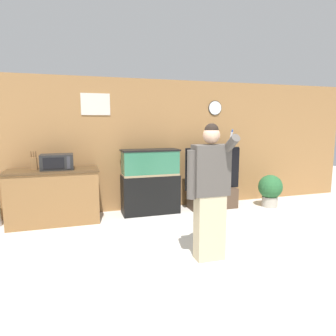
{
  "coord_description": "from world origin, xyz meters",
  "views": [
    {
      "loc": [
        -1.14,
        -2.82,
        1.74
      ],
      "look_at": [
        0.22,
        1.58,
        1.05
      ],
      "focal_mm": 32.0,
      "sensor_mm": 36.0,
      "label": 1
    }
  ],
  "objects_px": {
    "person_standing": "(210,190)",
    "aquarium_on_stand": "(150,181)",
    "knife_block": "(34,163)",
    "tv_on_stand": "(213,191)",
    "potted_plant": "(270,189)",
    "counter_island": "(54,196)",
    "microwave": "(57,162)"
  },
  "relations": [
    {
      "from": "person_standing",
      "to": "aquarium_on_stand",
      "type": "bearing_deg",
      "value": 96.19
    },
    {
      "from": "knife_block",
      "to": "tv_on_stand",
      "type": "distance_m",
      "value": 3.43
    },
    {
      "from": "knife_block",
      "to": "person_standing",
      "type": "bearing_deg",
      "value": -43.33
    },
    {
      "from": "potted_plant",
      "to": "tv_on_stand",
      "type": "bearing_deg",
      "value": 167.9
    },
    {
      "from": "person_standing",
      "to": "counter_island",
      "type": "bearing_deg",
      "value": 133.38
    },
    {
      "from": "counter_island",
      "to": "tv_on_stand",
      "type": "distance_m",
      "value": 3.06
    },
    {
      "from": "counter_island",
      "to": "aquarium_on_stand",
      "type": "height_order",
      "value": "aquarium_on_stand"
    },
    {
      "from": "person_standing",
      "to": "microwave",
      "type": "bearing_deg",
      "value": 132.53
    },
    {
      "from": "aquarium_on_stand",
      "to": "potted_plant",
      "type": "bearing_deg",
      "value": -6.82
    },
    {
      "from": "counter_island",
      "to": "knife_block",
      "type": "distance_m",
      "value": 0.66
    },
    {
      "from": "person_standing",
      "to": "potted_plant",
      "type": "distance_m",
      "value": 3.0
    },
    {
      "from": "microwave",
      "to": "potted_plant",
      "type": "xyz_separation_m",
      "value": [
        4.18,
        -0.2,
        -0.71
      ]
    },
    {
      "from": "counter_island",
      "to": "microwave",
      "type": "relative_size",
      "value": 2.88
    },
    {
      "from": "knife_block",
      "to": "potted_plant",
      "type": "distance_m",
      "value": 4.62
    },
    {
      "from": "knife_block",
      "to": "tv_on_stand",
      "type": "xyz_separation_m",
      "value": [
        3.36,
        -0.02,
        -0.7
      ]
    },
    {
      "from": "tv_on_stand",
      "to": "potted_plant",
      "type": "height_order",
      "value": "tv_on_stand"
    },
    {
      "from": "microwave",
      "to": "person_standing",
      "type": "height_order",
      "value": "person_standing"
    },
    {
      "from": "aquarium_on_stand",
      "to": "person_standing",
      "type": "xyz_separation_m",
      "value": [
        0.24,
        -2.18,
        0.28
      ]
    },
    {
      "from": "microwave",
      "to": "knife_block",
      "type": "height_order",
      "value": "knife_block"
    },
    {
      "from": "counter_island",
      "to": "tv_on_stand",
      "type": "xyz_separation_m",
      "value": [
        3.06,
        0.04,
        -0.11
      ]
    },
    {
      "from": "microwave",
      "to": "person_standing",
      "type": "relative_size",
      "value": 0.31
    },
    {
      "from": "aquarium_on_stand",
      "to": "knife_block",
      "type": "bearing_deg",
      "value": -179.31
    },
    {
      "from": "tv_on_stand",
      "to": "person_standing",
      "type": "distance_m",
      "value": 2.45
    },
    {
      "from": "counter_island",
      "to": "microwave",
      "type": "xyz_separation_m",
      "value": [
        0.08,
        -0.02,
        0.61
      ]
    },
    {
      "from": "microwave",
      "to": "potted_plant",
      "type": "height_order",
      "value": "microwave"
    },
    {
      "from": "microwave",
      "to": "knife_block",
      "type": "relative_size",
      "value": 1.68
    },
    {
      "from": "microwave",
      "to": "tv_on_stand",
      "type": "relative_size",
      "value": 0.43
    },
    {
      "from": "knife_block",
      "to": "person_standing",
      "type": "distance_m",
      "value": 3.14
    },
    {
      "from": "microwave",
      "to": "potted_plant",
      "type": "distance_m",
      "value": 4.25
    },
    {
      "from": "microwave",
      "to": "knife_block",
      "type": "distance_m",
      "value": 0.39
    },
    {
      "from": "knife_block",
      "to": "potted_plant",
      "type": "xyz_separation_m",
      "value": [
        4.56,
        -0.28,
        -0.69
      ]
    },
    {
      "from": "aquarium_on_stand",
      "to": "person_standing",
      "type": "height_order",
      "value": "person_standing"
    }
  ]
}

